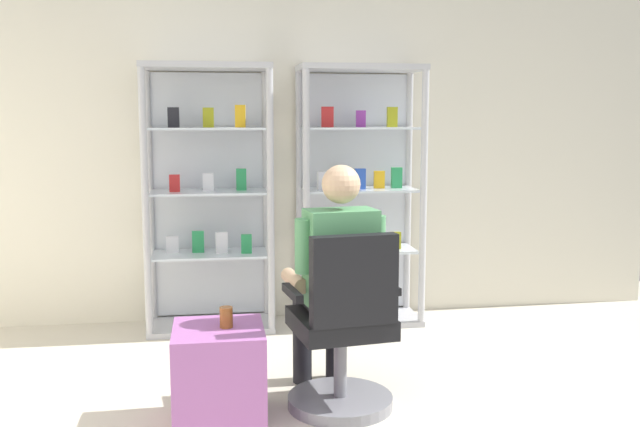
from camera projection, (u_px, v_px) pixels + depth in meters
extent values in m
cube|color=silver|center=(281.00, 141.00, 5.39)|extent=(6.00, 0.10, 2.70)
cylinder|color=#B7B7BC|center=(145.00, 203.00, 4.81)|extent=(0.05, 0.05, 1.90)
cylinder|color=#B7B7BC|center=(271.00, 201.00, 4.94)|extent=(0.05, 0.05, 1.90)
cylinder|color=#B7B7BC|center=(150.00, 197.00, 5.20)|extent=(0.05, 0.05, 1.90)
cylinder|color=#B7B7BC|center=(266.00, 195.00, 5.33)|extent=(0.05, 0.05, 1.90)
cube|color=#B7B7BC|center=(206.00, 66.00, 4.94)|extent=(0.90, 0.45, 0.04)
cube|color=#B7B7BC|center=(212.00, 325.00, 5.19)|extent=(0.90, 0.45, 0.04)
cube|color=silver|center=(209.00, 196.00, 5.28)|extent=(0.84, 0.02, 1.80)
cube|color=silver|center=(210.00, 254.00, 5.12)|extent=(0.82, 0.39, 0.02)
cube|color=silver|center=(172.00, 245.00, 5.11)|extent=(0.09, 0.04, 0.12)
cube|color=#268C4C|center=(198.00, 242.00, 5.13)|extent=(0.09, 0.04, 0.16)
cube|color=silver|center=(222.00, 243.00, 5.10)|extent=(0.09, 0.05, 0.15)
cube|color=#268C4C|center=(246.00, 244.00, 5.11)|extent=(0.08, 0.05, 0.14)
cube|color=silver|center=(209.00, 192.00, 5.06)|extent=(0.82, 0.39, 0.02)
cube|color=red|center=(175.00, 183.00, 5.00)|extent=(0.08, 0.05, 0.12)
cube|color=silver|center=(208.00, 182.00, 5.05)|extent=(0.08, 0.03, 0.13)
cube|color=#268C4C|center=(241.00, 179.00, 5.10)|extent=(0.07, 0.04, 0.16)
cube|color=silver|center=(207.00, 129.00, 5.00)|extent=(0.82, 0.39, 0.02)
cube|color=black|center=(173.00, 117.00, 4.92)|extent=(0.08, 0.04, 0.14)
cube|color=#999919|center=(208.00, 118.00, 4.98)|extent=(0.08, 0.04, 0.14)
cube|color=gold|center=(240.00, 116.00, 5.01)|extent=(0.08, 0.06, 0.16)
cylinder|color=#B7B7BC|center=(306.00, 201.00, 4.97)|extent=(0.05, 0.05, 1.90)
cylinder|color=#B7B7BC|center=(423.00, 198.00, 5.10)|extent=(0.05, 0.05, 1.90)
cylinder|color=#B7B7BC|center=(299.00, 194.00, 5.37)|extent=(0.05, 0.05, 1.90)
cylinder|color=#B7B7BC|center=(408.00, 193.00, 5.49)|extent=(0.05, 0.05, 1.90)
cube|color=#B7B7BC|center=(361.00, 68.00, 5.11)|extent=(0.90, 0.45, 0.04)
cube|color=#B7B7BC|center=(359.00, 319.00, 5.36)|extent=(0.90, 0.45, 0.04)
cube|color=silver|center=(354.00, 193.00, 5.44)|extent=(0.84, 0.02, 1.80)
cube|color=silver|center=(359.00, 250.00, 5.29)|extent=(0.82, 0.39, 0.02)
cube|color=red|center=(323.00, 240.00, 5.26)|extent=(0.07, 0.04, 0.14)
cube|color=red|center=(346.00, 239.00, 5.28)|extent=(0.08, 0.05, 0.15)
cube|color=#999919|center=(373.00, 240.00, 5.24)|extent=(0.07, 0.05, 0.14)
cube|color=#999919|center=(396.00, 240.00, 5.27)|extent=(0.08, 0.03, 0.13)
cube|color=silver|center=(360.00, 190.00, 5.23)|extent=(0.82, 0.39, 0.02)
cube|color=silver|center=(323.00, 181.00, 5.13)|extent=(0.08, 0.05, 0.13)
cube|color=gold|center=(340.00, 178.00, 5.23)|extent=(0.08, 0.06, 0.15)
cube|color=#264CB2|center=(360.00, 179.00, 5.17)|extent=(0.08, 0.04, 0.15)
cube|color=gold|center=(379.00, 180.00, 5.25)|extent=(0.08, 0.04, 0.13)
cube|color=#268C4C|center=(397.00, 178.00, 5.26)|extent=(0.08, 0.04, 0.15)
cube|color=silver|center=(360.00, 128.00, 5.17)|extent=(0.82, 0.39, 0.02)
cube|color=red|center=(327.00, 117.00, 5.08)|extent=(0.09, 0.04, 0.15)
cube|color=purple|center=(361.00, 119.00, 5.15)|extent=(0.07, 0.04, 0.12)
cube|color=#999919|center=(392.00, 117.00, 5.18)|extent=(0.08, 0.04, 0.15)
cylinder|color=slate|center=(340.00, 401.00, 3.78)|extent=(0.56, 0.56, 0.06)
cylinder|color=slate|center=(340.00, 364.00, 3.75)|extent=(0.07, 0.07, 0.41)
cube|color=black|center=(340.00, 323.00, 3.72)|extent=(0.54, 0.54, 0.10)
cube|color=black|center=(354.00, 280.00, 3.49)|extent=(0.45, 0.14, 0.45)
cube|color=black|center=(387.00, 286.00, 3.77)|extent=(0.08, 0.30, 0.04)
cube|color=black|center=(292.00, 293.00, 3.63)|extent=(0.08, 0.30, 0.04)
cylinder|color=black|center=(346.00, 294.00, 3.93)|extent=(0.19, 0.42, 0.14)
cylinder|color=black|center=(335.00, 332.00, 4.16)|extent=(0.11, 0.11, 0.56)
cylinder|color=black|center=(312.00, 296.00, 3.87)|extent=(0.19, 0.42, 0.14)
cylinder|color=black|center=(302.00, 335.00, 4.10)|extent=(0.11, 0.11, 0.56)
cube|color=#4C8C59|center=(341.00, 257.00, 3.68)|extent=(0.39, 0.27, 0.50)
sphere|color=tan|center=(341.00, 184.00, 3.63)|extent=(0.20, 0.20, 0.20)
cylinder|color=#4C8C59|center=(377.00, 242.00, 3.72)|extent=(0.09, 0.09, 0.28)
cylinder|color=tan|center=(365.00, 276.00, 3.92)|extent=(0.12, 0.31, 0.08)
cylinder|color=#4C8C59|center=(303.00, 246.00, 3.61)|extent=(0.09, 0.09, 0.28)
cylinder|color=tan|center=(295.00, 281.00, 3.81)|extent=(0.12, 0.31, 0.08)
cube|color=#9E599E|center=(219.00, 375.00, 3.56)|extent=(0.45, 0.47, 0.49)
cylinder|color=brown|center=(226.00, 317.00, 3.53)|extent=(0.07, 0.07, 0.10)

